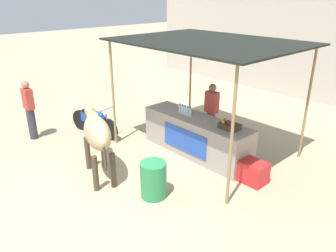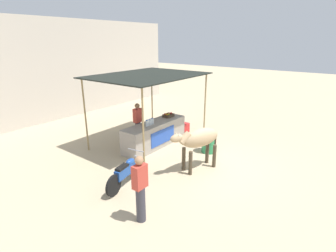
% 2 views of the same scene
% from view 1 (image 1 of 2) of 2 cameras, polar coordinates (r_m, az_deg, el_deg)
% --- Properties ---
extents(ground_plane, '(60.00, 60.00, 0.00)m').
position_cam_1_polar(ground_plane, '(7.16, -7.50, -10.08)').
color(ground_plane, tan).
extents(building_wall_far, '(16.00, 0.50, 5.07)m').
position_cam_1_polar(building_wall_far, '(13.21, 25.68, 14.64)').
color(building_wall_far, beige).
rests_on(building_wall_far, ground).
extents(stall_counter, '(3.00, 0.82, 0.96)m').
position_cam_1_polar(stall_counter, '(8.22, 4.88, -1.72)').
color(stall_counter, '#9E9389').
rests_on(stall_counter, ground).
extents(stall_awning, '(4.20, 3.20, 2.78)m').
position_cam_1_polar(stall_awning, '(7.82, 6.96, 13.72)').
color(stall_awning, black).
rests_on(stall_awning, ground).
extents(water_bottle_row, '(0.43, 0.07, 0.25)m').
position_cam_1_polar(water_bottle_row, '(8.19, 2.99, 2.73)').
color(water_bottle_row, silver).
rests_on(water_bottle_row, stall_counter).
extents(fruit_crate, '(0.44, 0.32, 0.18)m').
position_cam_1_polar(fruit_crate, '(7.49, 10.57, 0.13)').
color(fruit_crate, '#3F3326').
rests_on(fruit_crate, stall_counter).
extents(vendor_behind_counter, '(0.34, 0.22, 1.65)m').
position_cam_1_polar(vendor_behind_counter, '(8.71, 7.53, 2.20)').
color(vendor_behind_counter, '#383842').
rests_on(vendor_behind_counter, ground).
extents(cooler_box, '(0.60, 0.44, 0.48)m').
position_cam_1_polar(cooler_box, '(7.31, 14.49, -7.73)').
color(cooler_box, red).
rests_on(cooler_box, ground).
extents(water_barrel, '(0.52, 0.52, 0.75)m').
position_cam_1_polar(water_barrel, '(6.56, -2.55, -9.33)').
color(water_barrel, '#2D8C51').
rests_on(water_barrel, ground).
extents(cow, '(1.83, 0.99, 1.44)m').
position_cam_1_polar(cow, '(7.12, -12.30, -1.23)').
color(cow, tan).
rests_on(cow, ground).
extents(motorcycle_parked, '(1.78, 0.59, 0.90)m').
position_cam_1_polar(motorcycle_parked, '(9.55, -12.70, 0.95)').
color(motorcycle_parked, black).
rests_on(motorcycle_parked, ground).
extents(passerby_on_street, '(0.34, 0.22, 1.65)m').
position_cam_1_polar(passerby_on_street, '(9.67, -22.95, 2.63)').
color(passerby_on_street, '#383842').
rests_on(passerby_on_street, ground).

